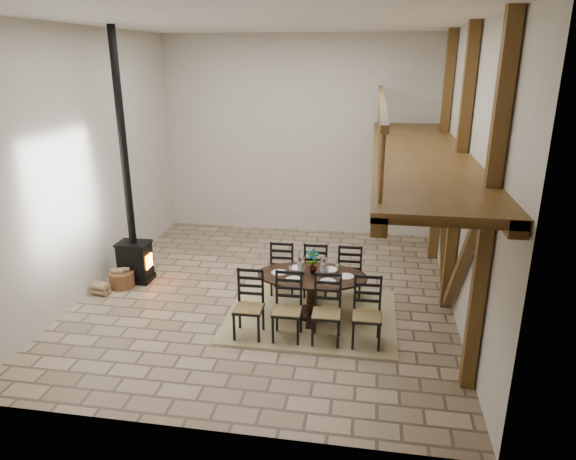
% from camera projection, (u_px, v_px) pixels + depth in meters
% --- Properties ---
extents(ground, '(8.00, 8.00, 0.00)m').
position_uv_depth(ground, '(269.00, 293.00, 10.17)').
color(ground, tan).
rests_on(ground, ground).
extents(room_shell, '(7.02, 8.02, 5.01)m').
position_uv_depth(room_shell, '(333.00, 142.00, 9.02)').
color(room_shell, beige).
rests_on(room_shell, ground).
extents(rug, '(3.00, 2.50, 0.02)m').
position_uv_depth(rug, '(311.00, 315.00, 9.28)').
color(rug, tan).
rests_on(rug, ground).
extents(dining_table, '(2.41, 2.21, 1.25)m').
position_uv_depth(dining_table, '(311.00, 297.00, 9.06)').
color(dining_table, black).
rests_on(dining_table, ground).
extents(wood_stove, '(0.65, 0.50, 5.00)m').
position_uv_depth(wood_stove, '(132.00, 229.00, 10.38)').
color(wood_stove, black).
rests_on(wood_stove, ground).
extents(log_basket, '(0.49, 0.49, 0.40)m').
position_uv_depth(log_basket, '(122.00, 279.00, 10.38)').
color(log_basket, brown).
rests_on(log_basket, ground).
extents(log_stack, '(0.37, 0.29, 0.23)m').
position_uv_depth(log_stack, '(101.00, 289.00, 10.08)').
color(log_stack, '#A08159').
rests_on(log_stack, ground).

